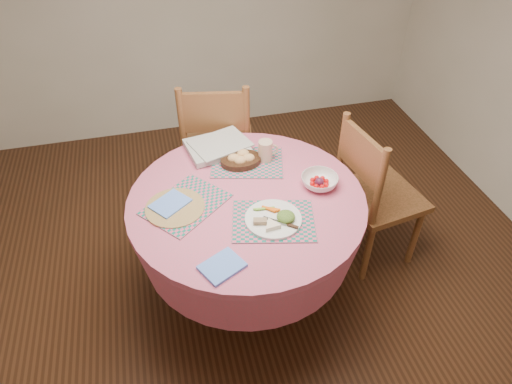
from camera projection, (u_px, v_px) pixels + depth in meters
ground at (248, 289)px, 2.84m from camera, size 4.00×4.00×0.00m
room_envelope at (243, 7)px, 1.74m from camera, size 4.01×4.01×2.71m
dining_table at (247, 225)px, 2.48m from camera, size 1.24×1.24×0.75m
chair_right at (374, 193)px, 2.75m from camera, size 0.51×0.53×1.00m
chair_back at (217, 145)px, 3.10m from camera, size 0.57×0.55×1.05m
placemat_front at (273, 221)px, 2.22m from camera, size 0.46×0.39×0.01m
placemat_left at (186, 204)px, 2.32m from camera, size 0.50×0.49×0.01m
placemat_back at (247, 162)px, 2.59m from camera, size 0.46×0.39×0.01m
wicker_trivet at (175, 208)px, 2.29m from camera, size 0.30×0.30×0.01m
napkin_near at (222, 266)px, 2.00m from camera, size 0.22×0.21×0.01m
napkin_far at (170, 204)px, 2.30m from camera, size 0.23×0.22×0.01m
dinner_plate at (275, 218)px, 2.21m from camera, size 0.28×0.28×0.05m
bread_bowl at (241, 159)px, 2.56m from camera, size 0.23×0.23×0.08m
latte_mug at (266, 151)px, 2.57m from camera, size 0.12×0.08×0.12m
fruit_bowl at (319, 181)px, 2.42m from camera, size 0.25×0.25×0.06m
newspaper_stack at (218, 146)px, 2.67m from camera, size 0.40×0.34×0.04m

